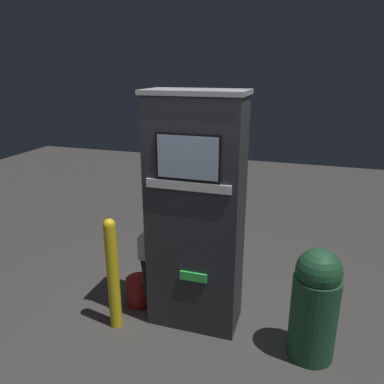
{
  "coord_description": "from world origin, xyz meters",
  "views": [
    {
      "loc": [
        0.91,
        -2.77,
        2.36
      ],
      "look_at": [
        0.0,
        0.11,
        1.35
      ],
      "focal_mm": 35.0,
      "sensor_mm": 36.0,
      "label": 1
    }
  ],
  "objects_px": {
    "safety_bollard": "(113,272)",
    "squeegee_bucket": "(140,290)",
    "trash_bin": "(315,303)",
    "gas_pump": "(195,215)"
  },
  "relations": [
    {
      "from": "safety_bollard",
      "to": "squeegee_bucket",
      "type": "relative_size",
      "value": 1.73
    },
    {
      "from": "gas_pump",
      "to": "trash_bin",
      "type": "distance_m",
      "value": 1.25
    },
    {
      "from": "safety_bollard",
      "to": "squeegee_bucket",
      "type": "distance_m",
      "value": 0.59
    },
    {
      "from": "trash_bin",
      "to": "squeegee_bucket",
      "type": "relative_size",
      "value": 1.56
    },
    {
      "from": "safety_bollard",
      "to": "squeegee_bucket",
      "type": "bearing_deg",
      "value": 80.95
    },
    {
      "from": "safety_bollard",
      "to": "trash_bin",
      "type": "distance_m",
      "value": 1.79
    },
    {
      "from": "squeegee_bucket",
      "to": "gas_pump",
      "type": "bearing_deg",
      "value": -6.22
    },
    {
      "from": "gas_pump",
      "to": "trash_bin",
      "type": "relative_size",
      "value": 2.2
    },
    {
      "from": "gas_pump",
      "to": "safety_bollard",
      "type": "bearing_deg",
      "value": -154.6
    },
    {
      "from": "trash_bin",
      "to": "squeegee_bucket",
      "type": "xyz_separation_m",
      "value": [
        -1.72,
        0.24,
        -0.36
      ]
    }
  ]
}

